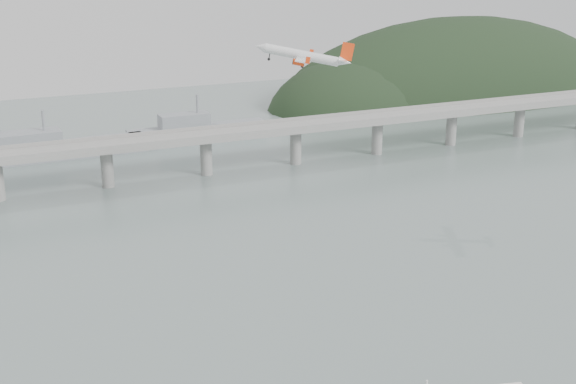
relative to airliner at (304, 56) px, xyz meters
name	(u,v)px	position (x,y,z in m)	size (l,w,h in m)	color
ground	(371,373)	(-27.98, -102.12, -72.08)	(900.00, 900.00, 0.00)	slate
bridge	(165,145)	(-29.13, 97.88, -54.43)	(800.00, 22.00, 23.90)	gray
headland	(470,116)	(257.20, 229.63, -91.42)	(365.00, 155.00, 156.00)	black
airliner	(304,56)	(0.00, 0.00, 0.00)	(34.37, 32.48, 9.81)	silver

